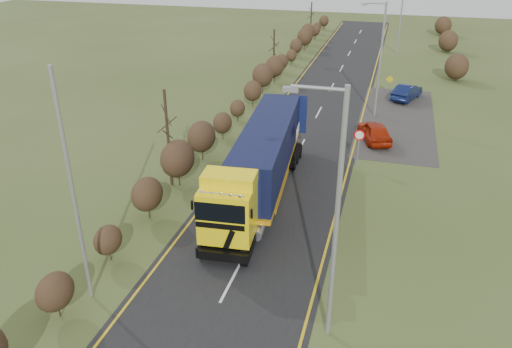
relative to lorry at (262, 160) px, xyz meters
The scene contains 14 objects.
ground 4.81m from the lorry, 79.02° to the right, with size 160.00×160.00×0.00m, color #3A471E.
road 6.37m from the lorry, 82.25° to the left, with size 8.00×120.00×0.02m, color black.
layby 17.63m from the lorry, 65.31° to the left, with size 6.00×18.00×0.02m, color #322F2C.
lane_markings 6.09m from the lorry, 81.82° to the left, with size 7.52×116.00×0.01m.
hedgerow 6.46m from the lorry, 144.04° to the left, with size 2.24×102.04×6.05m.
lorry is the anchor object (origin of this frame).
car_red_hatchback 12.19m from the lorry, 61.39° to the left, with size 1.72×4.29×1.46m, color #9E1E07.
car_blue_sedan 23.27m from the lorry, 69.82° to the left, with size 1.51×4.33×1.43m, color #0A1337.
streetlight_near 11.81m from the lorry, 62.47° to the right, with size 2.09×0.20×9.88m.
streetlight_mid 17.45m from the lorry, 71.93° to the left, with size 1.96×0.18×9.22m.
streetlight_far 42.07m from the lorry, 81.09° to the left, with size 1.69×0.18×7.89m.
left_pole 11.92m from the lorry, 113.65° to the right, with size 0.16×0.16×9.96m, color gray.
speed_sign 7.57m from the lorry, 48.58° to the left, with size 0.71×0.10×2.59m.
warning_board 23.93m from the lorry, 74.63° to the left, with size 0.69×0.11×1.81m.
Camera 1 is at (5.93, -20.90, 14.05)m, focal length 35.00 mm.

